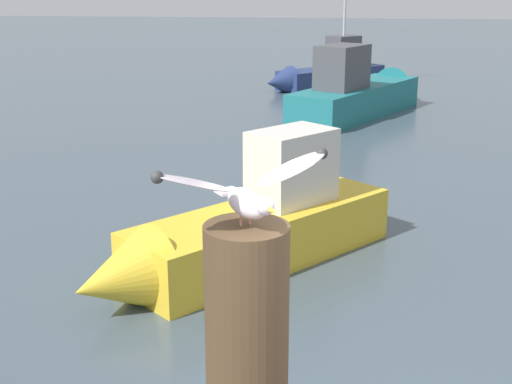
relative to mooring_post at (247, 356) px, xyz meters
The scene contains 5 objects.
mooring_post is the anchor object (origin of this frame).
seagull 0.65m from the mooring_post, 52.61° to the right, with size 0.61×0.50×0.25m.
boat_navy 18.93m from the mooring_post, 91.45° to the left, with size 3.74×3.81×4.75m.
boat_yellow 5.09m from the mooring_post, 99.52° to the left, with size 3.34×3.75×1.59m.
boat_teal 14.78m from the mooring_post, 87.28° to the left, with size 3.54×5.32×1.89m.
Camera 1 is at (-0.81, -2.56, 3.13)m, focal length 48.24 mm.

